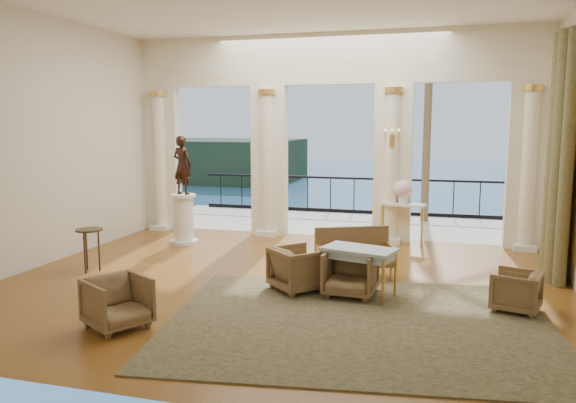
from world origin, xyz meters
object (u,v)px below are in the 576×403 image
(armchair_d, at_px, (299,267))
(console_table, at_px, (403,210))
(armchair_b, at_px, (350,271))
(pedestal, at_px, (184,220))
(game_table, at_px, (359,253))
(armchair_c, at_px, (516,289))
(armchair_a, at_px, (117,300))
(statue, at_px, (182,165))
(settee, at_px, (354,253))
(side_table, at_px, (89,235))

(armchair_d, xyz_separation_m, console_table, (1.27, 3.82, 0.36))
(armchair_b, height_order, pedestal, pedestal)
(armchair_d, relative_size, game_table, 0.64)
(armchair_c, bearing_deg, game_table, -76.87)
(armchair_a, relative_size, console_table, 0.72)
(pedestal, relative_size, console_table, 1.07)
(armchair_d, bearing_deg, armchair_b, -140.39)
(pedestal, distance_m, statue, 1.17)
(console_table, bearing_deg, armchair_a, -100.06)
(armchair_c, distance_m, armchair_d, 3.12)
(armchair_a, relative_size, statue, 0.58)
(armchair_c, xyz_separation_m, settee, (-2.42, 1.07, 0.11))
(console_table, xyz_separation_m, side_table, (-5.05, -3.73, -0.08))
(armchair_c, bearing_deg, side_table, -75.57)
(armchair_b, xyz_separation_m, armchair_d, (-0.81, 0.05, -0.00))
(statue, bearing_deg, armchair_c, 172.75)
(armchair_c, bearing_deg, settee, -97.72)
(armchair_d, bearing_deg, settee, -83.56)
(armchair_d, bearing_deg, side_table, 41.45)
(armchair_d, xyz_separation_m, statue, (-3.23, 2.62, 1.31))
(armchair_c, xyz_separation_m, game_table, (-2.19, 0.11, 0.34))
(armchair_d, height_order, pedestal, pedestal)
(console_table, relative_size, side_table, 1.32)
(armchair_a, xyz_separation_m, side_table, (-1.98, 2.25, 0.29))
(armchair_a, distance_m, statue, 5.16)
(settee, distance_m, side_table, 4.57)
(armchair_c, xyz_separation_m, statue, (-6.35, 2.73, 1.37))
(armchair_b, relative_size, side_table, 1.01)
(statue, bearing_deg, game_table, 163.88)
(settee, xyz_separation_m, side_table, (-4.48, -0.86, 0.23))
(game_table, height_order, side_table, side_table)
(armchair_c, height_order, armchair_d, armchair_d)
(armchair_a, bearing_deg, armchair_c, -37.30)
(game_table, bearing_deg, console_table, 100.41)
(side_table, bearing_deg, armchair_b, -1.71)
(settee, relative_size, statue, 1.12)
(armchair_b, height_order, side_table, armchair_b)
(console_table, bearing_deg, game_table, -77.96)
(armchair_d, relative_size, settee, 0.55)
(armchair_c, relative_size, armchair_d, 0.83)
(game_table, xyz_separation_m, side_table, (-4.71, 0.09, -0.01))
(armchair_b, distance_m, armchair_c, 2.31)
(game_table, relative_size, side_table, 1.57)
(pedestal, bearing_deg, game_table, -32.15)
(armchair_d, height_order, statue, statue)
(armchair_a, relative_size, armchair_c, 1.16)
(armchair_d, bearing_deg, statue, 3.83)
(armchair_a, xyz_separation_m, armchair_b, (2.61, 2.11, 0.02))
(armchair_a, bearing_deg, settee, -8.66)
(armchair_a, height_order, armchair_b, armchair_b)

